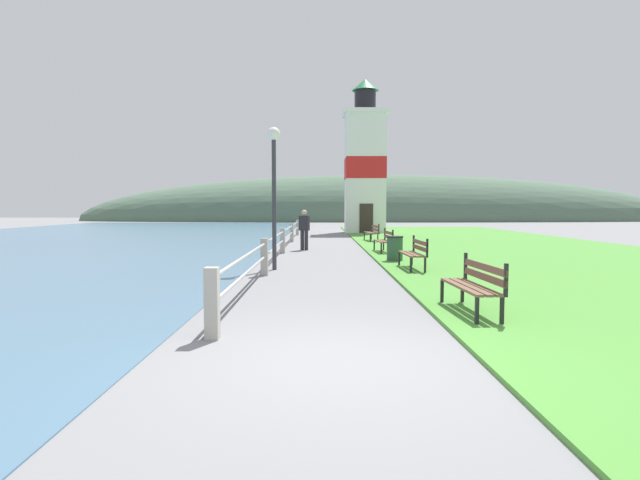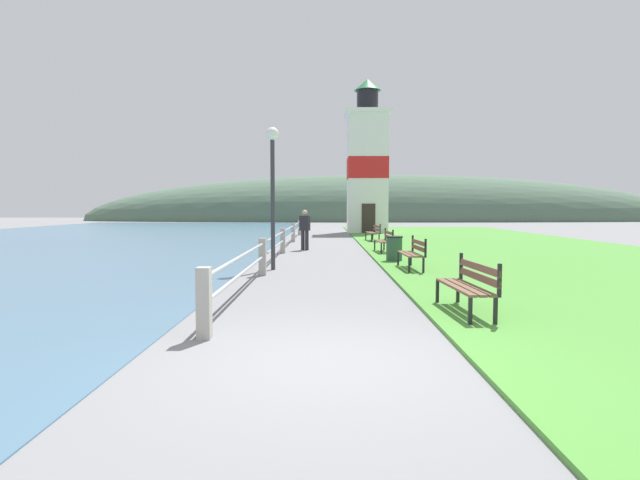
{
  "view_description": "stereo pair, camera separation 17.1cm",
  "coord_description": "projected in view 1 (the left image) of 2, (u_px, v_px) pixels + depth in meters",
  "views": [
    {
      "loc": [
        -0.14,
        -5.52,
        1.75
      ],
      "look_at": [
        -0.18,
        16.6,
        0.3
      ],
      "focal_mm": 28.0,
      "sensor_mm": 36.0,
      "label": 1
    },
    {
      "loc": [
        0.03,
        -5.52,
        1.75
      ],
      "look_at": [
        -0.18,
        16.6,
        0.3
      ],
      "focal_mm": 28.0,
      "sensor_mm": 36.0,
      "label": 2
    }
  ],
  "objects": [
    {
      "name": "ground_plane",
      "position": [
        333.0,
        362.0,
        5.62
      ],
      "size": [
        160.0,
        160.0,
        0.0
      ],
      "primitive_type": "plane",
      "color": "slate"
    },
    {
      "name": "grass_verge",
      "position": [
        508.0,
        249.0,
        20.79
      ],
      "size": [
        12.0,
        45.65,
        0.06
      ],
      "color": "#4C8E38",
      "rests_on": "ground_plane"
    },
    {
      "name": "seawall_railing",
      "position": [
        283.0,
        238.0,
        18.99
      ],
      "size": [
        0.18,
        25.05,
        0.96
      ],
      "color": "#A8A399",
      "rests_on": "ground_plane"
    },
    {
      "name": "park_bench_near",
      "position": [
        476.0,
        282.0,
        8.04
      ],
      "size": [
        0.57,
        1.77,
        0.94
      ],
      "rotation": [
        0.0,
        0.0,
        3.2
      ],
      "color": "brown",
      "rests_on": "ground_plane"
    },
    {
      "name": "park_bench_midway",
      "position": [
        416.0,
        252.0,
        13.7
      ],
      "size": [
        0.52,
        1.7,
        0.94
      ],
      "rotation": [
        0.0,
        0.0,
        3.17
      ],
      "color": "brown",
      "rests_on": "ground_plane"
    },
    {
      "name": "park_bench_far",
      "position": [
        386.0,
        239.0,
        18.88
      ],
      "size": [
        0.55,
        1.7,
        0.94
      ],
      "rotation": [
        0.0,
        0.0,
        3.19
      ],
      "color": "brown",
      "rests_on": "ground_plane"
    },
    {
      "name": "park_bench_by_lighthouse",
      "position": [
        373.0,
        231.0,
        25.25
      ],
      "size": [
        0.62,
        1.8,
        0.94
      ],
      "rotation": [
        0.0,
        0.0,
        3.23
      ],
      "color": "brown",
      "rests_on": "ground_plane"
    },
    {
      "name": "lighthouse",
      "position": [
        366.0,
        166.0,
        34.11
      ],
      "size": [
        3.04,
        3.04,
        10.43
      ],
      "color": "white",
      "rests_on": "ground_plane"
    },
    {
      "name": "person_strolling",
      "position": [
        305.0,
        228.0,
        20.35
      ],
      "size": [
        0.45,
        0.35,
        1.65
      ],
      "rotation": [
        0.0,
        0.0,
        1.2
      ],
      "color": "#28282D",
      "rests_on": "ground_plane"
    },
    {
      "name": "trash_bin",
      "position": [
        396.0,
        249.0,
        15.82
      ],
      "size": [
        0.54,
        0.54,
        0.84
      ],
      "color": "#2D5138",
      "rests_on": "ground_plane"
    },
    {
      "name": "lamp_post",
      "position": [
        275.0,
        172.0,
        13.82
      ],
      "size": [
        0.36,
        0.36,
        3.96
      ],
      "color": "#333338",
      "rests_on": "ground_plane"
    },
    {
      "name": "distant_hillside",
      "position": [
        382.0,
        221.0,
        65.91
      ],
      "size": [
        80.0,
        16.0,
        12.0
      ],
      "color": "#4C6651",
      "rests_on": "ground_plane"
    }
  ]
}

